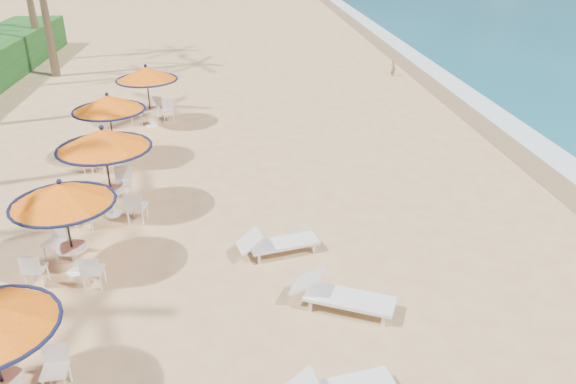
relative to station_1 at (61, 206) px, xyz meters
name	(u,v)px	position (x,y,z in m)	size (l,w,h in m)	color
ground	(324,379)	(5.08, -3.74, -1.69)	(160.00, 160.00, 0.00)	tan
foam_strip	(544,149)	(14.38, 6.26, -1.69)	(1.20, 140.00, 0.04)	white
wetsand_band	(520,150)	(13.48, 6.26, -1.69)	(1.40, 140.00, 0.02)	olive
station_1	(61,206)	(0.00, 0.00, 0.00)	(2.21, 2.21, 2.31)	black
station_2	(105,151)	(0.39, 2.79, 0.16)	(2.42, 2.42, 2.53)	black
station_3	(106,111)	(-0.26, 6.38, 0.12)	(2.27, 2.27, 2.37)	black
station_4	(147,81)	(0.51, 10.21, 0.07)	(2.30, 2.30, 2.40)	black
lounger_mid	(339,295)	(5.67, -1.85, -1.34)	(2.18, 1.46, 0.75)	silver
lounger_far	(276,243)	(4.56, 0.35, -1.37)	(2.01, 1.04, 0.69)	silver
person	(393,68)	(11.86, 16.87, -1.24)	(0.33, 0.22, 0.90)	#986D4D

